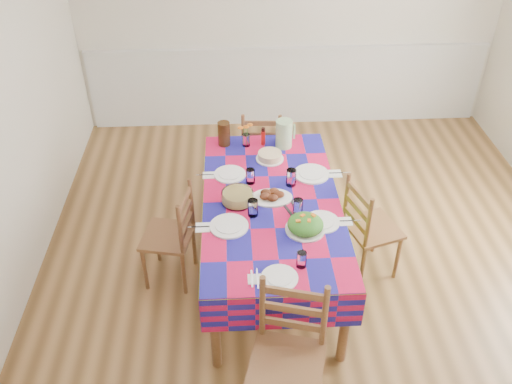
% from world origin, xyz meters
% --- Properties ---
extents(room, '(4.58, 5.08, 2.78)m').
position_xyz_m(room, '(0.00, 0.00, 1.35)').
color(room, brown).
rests_on(room, ground).
extents(wainscot, '(4.41, 0.06, 0.92)m').
position_xyz_m(wainscot, '(0.00, 2.48, 0.49)').
color(wainscot, silver).
rests_on(wainscot, room).
extents(dining_table, '(1.01, 1.88, 0.73)m').
position_xyz_m(dining_table, '(-0.37, 0.02, 0.65)').
color(dining_table, brown).
rests_on(dining_table, room).
extents(setting_near_head, '(0.37, 0.25, 0.11)m').
position_xyz_m(setting_near_head, '(-0.33, -0.73, 0.75)').
color(setting_near_head, white).
rests_on(setting_near_head, dining_table).
extents(setting_left_near, '(0.49, 0.29, 0.13)m').
position_xyz_m(setting_left_near, '(-0.63, -0.22, 0.76)').
color(setting_left_near, white).
rests_on(setting_left_near, dining_table).
extents(setting_left_far, '(0.45, 0.27, 0.12)m').
position_xyz_m(setting_left_far, '(-0.62, 0.33, 0.76)').
color(setting_left_far, white).
rests_on(setting_left_far, dining_table).
extents(setting_right_near, '(0.47, 0.27, 0.12)m').
position_xyz_m(setting_right_near, '(-0.09, -0.21, 0.76)').
color(setting_right_near, white).
rests_on(setting_right_near, dining_table).
extents(setting_right_far, '(0.52, 0.30, 0.13)m').
position_xyz_m(setting_right_far, '(-0.09, 0.29, 0.76)').
color(setting_right_far, white).
rests_on(setting_right_far, dining_table).
extents(meat_platter, '(0.31, 0.22, 0.06)m').
position_xyz_m(meat_platter, '(-0.37, 0.05, 0.75)').
color(meat_platter, white).
rests_on(meat_platter, dining_table).
extents(salad_platter, '(0.27, 0.27, 0.12)m').
position_xyz_m(salad_platter, '(-0.17, -0.32, 0.77)').
color(salad_platter, white).
rests_on(salad_platter, dining_table).
extents(pasta_bowl, '(0.23, 0.23, 0.08)m').
position_xyz_m(pasta_bowl, '(-0.62, 0.02, 0.77)').
color(pasta_bowl, white).
rests_on(pasta_bowl, dining_table).
extents(cake, '(0.23, 0.23, 0.06)m').
position_xyz_m(cake, '(-0.34, 0.57, 0.76)').
color(cake, white).
rests_on(cake, dining_table).
extents(serving_utensils, '(0.14, 0.31, 0.01)m').
position_xyz_m(serving_utensils, '(-0.24, -0.09, 0.73)').
color(serving_utensils, black).
rests_on(serving_utensils, dining_table).
extents(flower_vase, '(0.13, 0.11, 0.21)m').
position_xyz_m(flower_vase, '(-0.53, 0.80, 0.82)').
color(flower_vase, white).
rests_on(flower_vase, dining_table).
extents(hot_sauce, '(0.04, 0.04, 0.16)m').
position_xyz_m(hot_sauce, '(-0.38, 0.81, 0.81)').
color(hot_sauce, red).
rests_on(hot_sauce, dining_table).
extents(green_pitcher, '(0.14, 0.14, 0.24)m').
position_xyz_m(green_pitcher, '(-0.21, 0.77, 0.85)').
color(green_pitcher, '#99C289').
rests_on(green_pitcher, dining_table).
extents(tea_pitcher, '(0.10, 0.10, 0.21)m').
position_xyz_m(tea_pitcher, '(-0.71, 0.83, 0.83)').
color(tea_pitcher, '#331E0B').
rests_on(tea_pitcher, dining_table).
extents(name_card, '(0.08, 0.03, 0.02)m').
position_xyz_m(name_card, '(-0.37, -0.87, 0.74)').
color(name_card, white).
rests_on(name_card, dining_table).
extents(chair_near, '(0.52, 0.50, 0.96)m').
position_xyz_m(chair_near, '(-0.36, -1.16, 0.47)').
color(chair_near, brown).
rests_on(chair_near, room).
extents(chair_far, '(0.40, 0.38, 0.86)m').
position_xyz_m(chair_far, '(-0.37, 1.21, 0.42)').
color(chair_far, brown).
rests_on(chair_far, room).
extents(chair_left, '(0.43, 0.44, 0.86)m').
position_xyz_m(chair_left, '(-1.12, 0.02, 0.42)').
color(chair_left, brown).
rests_on(chair_left, room).
extents(chair_right, '(0.47, 0.48, 0.87)m').
position_xyz_m(chair_right, '(0.38, 0.01, 0.43)').
color(chair_right, brown).
rests_on(chair_right, room).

